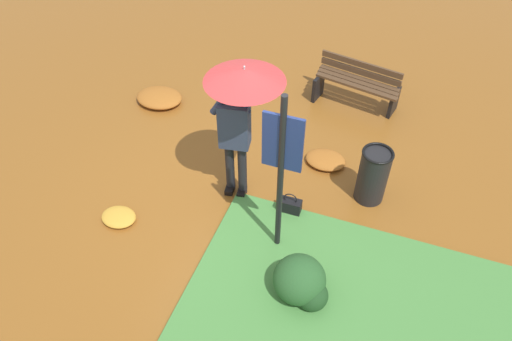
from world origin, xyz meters
The scene contains 10 objects.
ground_plane centered at (0.00, 0.00, 0.00)m, with size 18.00×18.00×0.00m, color brown.
person_with_umbrella centered at (0.04, 0.24, 1.55)m, with size 0.96×0.96×2.04m.
info_sign_post centered at (0.79, -0.46, 1.44)m, with size 0.44×0.07×2.30m.
handbag centered at (0.78, 0.08, 0.13)m, with size 0.30×0.15×0.37m.
park_bench centered at (1.09, 2.80, 0.40)m, with size 1.41×0.64×0.75m.
trash_bin centered at (1.72, 0.74, 0.42)m, with size 0.42×0.42×0.83m.
shrub_cluster centered at (1.27, -1.06, 0.25)m, with size 0.66×0.60×0.54m.
leaf_pile_near_person centered at (-1.31, -0.81, 0.05)m, with size 0.47×0.38×0.10m.
leaf_pile_by_bench centered at (-2.05, 1.71, 0.09)m, with size 0.80×0.64×0.17m.
leaf_pile_far_path centered at (0.99, 1.20, 0.06)m, with size 0.59×0.47×0.13m.
Camera 1 is at (1.80, -4.03, 4.94)m, focal length 33.72 mm.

